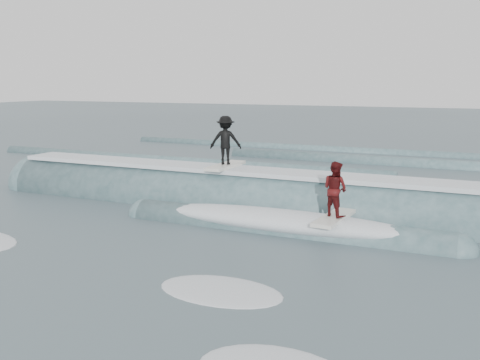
% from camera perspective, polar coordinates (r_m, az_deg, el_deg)
% --- Properties ---
extents(ground, '(160.00, 160.00, 0.00)m').
position_cam_1_polar(ground, '(11.81, -11.61, -9.88)').
color(ground, '#394A53').
rests_on(ground, ground).
extents(breaking_wave, '(20.56, 4.00, 2.44)m').
position_cam_1_polar(breaking_wave, '(17.11, 1.67, -3.13)').
color(breaking_wave, '#395A60').
rests_on(breaking_wave, ground).
extents(surfer_black, '(1.16, 2.01, 1.68)m').
position_cam_1_polar(surfer_black, '(17.46, -1.55, 3.98)').
color(surfer_black, silver).
rests_on(surfer_black, ground).
extents(surfer_red, '(0.88, 2.04, 1.55)m').
position_cam_1_polar(surfer_red, '(14.12, 10.09, -1.45)').
color(surfer_red, silver).
rests_on(surfer_red, ground).
extents(whitewater, '(15.26, 7.47, 0.10)m').
position_cam_1_polar(whitewater, '(11.90, -20.63, -10.20)').
color(whitewater, white).
rests_on(whitewater, ground).
extents(far_swells, '(34.62, 8.65, 0.80)m').
position_cam_1_polar(far_swells, '(27.98, 7.90, 2.03)').
color(far_swells, '#395A60').
rests_on(far_swells, ground).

